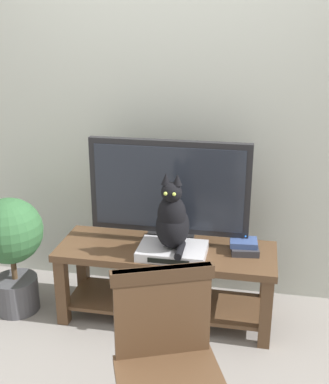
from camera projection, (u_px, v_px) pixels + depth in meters
The scene contains 9 objects.
ground_plane at pixel (137, 371), 2.75m from camera, with size 12.00×12.00×0.00m, color gray.
back_wall at pixel (172, 89), 3.25m from camera, with size 7.00×0.12×2.80m, color #B7BCB2.
tv_stand at pixel (166, 270), 3.14m from camera, with size 1.35×0.47×0.49m.
tv at pixel (169, 190), 3.06m from camera, with size 0.99×0.20×0.66m.
media_box at pixel (172, 251), 2.99m from camera, with size 0.41×0.28×0.06m.
cat at pixel (172, 220), 2.91m from camera, with size 0.20×0.29×0.47m.
wooden_chair at pixel (168, 360), 2.05m from camera, with size 0.56×0.56×0.88m.
book_stack at pixel (244, 246), 3.03m from camera, with size 0.19×0.17×0.08m.
potted_plant at pixel (11, 244), 3.18m from camera, with size 0.42×0.42×0.78m.
Camera 1 is at (0.58, -2.19, 1.86)m, focal length 46.65 mm.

